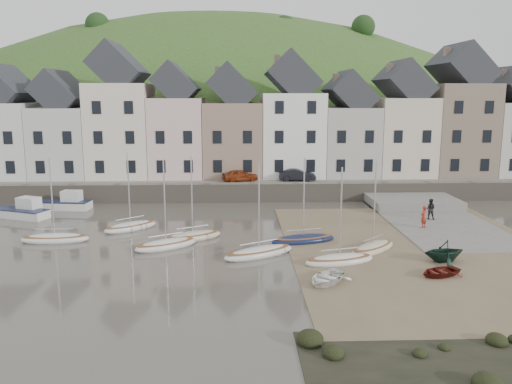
{
  "coord_description": "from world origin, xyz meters",
  "views": [
    {
      "loc": [
        -1.46,
        -33.68,
        10.48
      ],
      "look_at": [
        0.0,
        6.0,
        3.0
      ],
      "focal_mm": 36.76,
      "sensor_mm": 36.0,
      "label": 1
    }
  ],
  "objects_px": {
    "rowboat_green": "(444,251)",
    "car_right": "(297,175)",
    "rowboat_white": "(326,277)",
    "person_red": "(424,217)",
    "sailboat_0": "(55,238)",
    "person_dark": "(430,209)",
    "car_left": "(240,175)",
    "rowboat_red": "(440,271)"
  },
  "relations": [
    {
      "from": "person_dark",
      "to": "rowboat_red",
      "type": "bearing_deg",
      "value": 93.3
    },
    {
      "from": "rowboat_white",
      "to": "person_dark",
      "type": "bearing_deg",
      "value": 91.31
    },
    {
      "from": "person_red",
      "to": "car_right",
      "type": "height_order",
      "value": "car_right"
    },
    {
      "from": "rowboat_red",
      "to": "car_right",
      "type": "bearing_deg",
      "value": 170.16
    },
    {
      "from": "rowboat_green",
      "to": "rowboat_red",
      "type": "bearing_deg",
      "value": -36.76
    },
    {
      "from": "car_left",
      "to": "rowboat_red",
      "type": "bearing_deg",
      "value": -170.63
    },
    {
      "from": "rowboat_white",
      "to": "car_left",
      "type": "bearing_deg",
      "value": 139.27
    },
    {
      "from": "person_red",
      "to": "person_dark",
      "type": "relative_size",
      "value": 1.0
    },
    {
      "from": "rowboat_white",
      "to": "sailboat_0",
      "type": "bearing_deg",
      "value": -167.82
    },
    {
      "from": "rowboat_white",
      "to": "person_red",
      "type": "distance_m",
      "value": 15.19
    },
    {
      "from": "sailboat_0",
      "to": "rowboat_white",
      "type": "bearing_deg",
      "value": -26.78
    },
    {
      "from": "rowboat_green",
      "to": "car_left",
      "type": "bearing_deg",
      "value": -161.24
    },
    {
      "from": "person_red",
      "to": "person_dark",
      "type": "xyz_separation_m",
      "value": [
        1.53,
        2.74,
        0.0
      ]
    },
    {
      "from": "rowboat_white",
      "to": "car_right",
      "type": "relative_size",
      "value": 0.79
    },
    {
      "from": "sailboat_0",
      "to": "person_red",
      "type": "bearing_deg",
      "value": 5.39
    },
    {
      "from": "rowboat_white",
      "to": "person_red",
      "type": "height_order",
      "value": "person_red"
    },
    {
      "from": "sailboat_0",
      "to": "car_right",
      "type": "distance_m",
      "value": 25.41
    },
    {
      "from": "rowboat_red",
      "to": "rowboat_white",
      "type": "bearing_deg",
      "value": -104.81
    },
    {
      "from": "rowboat_white",
      "to": "car_right",
      "type": "bearing_deg",
      "value": 126.13
    },
    {
      "from": "rowboat_white",
      "to": "person_dark",
      "type": "distance_m",
      "value": 18.29
    },
    {
      "from": "rowboat_red",
      "to": "person_red",
      "type": "bearing_deg",
      "value": 142.7
    },
    {
      "from": "rowboat_red",
      "to": "car_left",
      "type": "relative_size",
      "value": 0.71
    },
    {
      "from": "rowboat_white",
      "to": "rowboat_green",
      "type": "distance_m",
      "value": 8.72
    },
    {
      "from": "person_red",
      "to": "person_dark",
      "type": "height_order",
      "value": "person_dark"
    },
    {
      "from": "rowboat_green",
      "to": "car_left",
      "type": "height_order",
      "value": "car_left"
    },
    {
      "from": "car_left",
      "to": "rowboat_white",
      "type": "bearing_deg",
      "value": 174.79
    },
    {
      "from": "sailboat_0",
      "to": "rowboat_red",
      "type": "distance_m",
      "value": 26.14
    },
    {
      "from": "rowboat_green",
      "to": "car_right",
      "type": "relative_size",
      "value": 0.7
    },
    {
      "from": "sailboat_0",
      "to": "car_left",
      "type": "relative_size",
      "value": 1.73
    },
    {
      "from": "sailboat_0",
      "to": "person_dark",
      "type": "relative_size",
      "value": 3.63
    },
    {
      "from": "sailboat_0",
      "to": "car_right",
      "type": "height_order",
      "value": "sailboat_0"
    },
    {
      "from": "sailboat_0",
      "to": "car_right",
      "type": "relative_size",
      "value": 1.66
    },
    {
      "from": "rowboat_white",
      "to": "rowboat_red",
      "type": "xyz_separation_m",
      "value": [
        6.77,
        0.91,
        -0.05
      ]
    },
    {
      "from": "rowboat_white",
      "to": "car_left",
      "type": "relative_size",
      "value": 0.83
    },
    {
      "from": "rowboat_green",
      "to": "car_right",
      "type": "distance_m",
      "value": 23.09
    },
    {
      "from": "rowboat_green",
      "to": "car_right",
      "type": "bearing_deg",
      "value": -174.07
    },
    {
      "from": "rowboat_red",
      "to": "car_right",
      "type": "relative_size",
      "value": 0.68
    },
    {
      "from": "car_right",
      "to": "sailboat_0",
      "type": "bearing_deg",
      "value": 133.37
    },
    {
      "from": "car_right",
      "to": "rowboat_green",
      "type": "bearing_deg",
      "value": -159.95
    },
    {
      "from": "person_dark",
      "to": "car_left",
      "type": "xyz_separation_m",
      "value": [
        -15.8,
        11.03,
        1.23
      ]
    },
    {
      "from": "sailboat_0",
      "to": "car_right",
      "type": "xyz_separation_m",
      "value": [
        19.32,
        16.39,
        1.96
      ]
    },
    {
      "from": "car_left",
      "to": "person_dark",
      "type": "bearing_deg",
      "value": -140.44
    }
  ]
}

